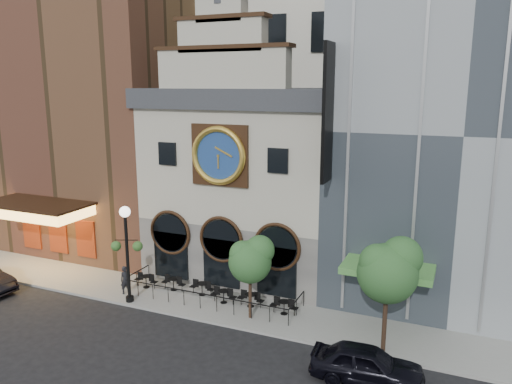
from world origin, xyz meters
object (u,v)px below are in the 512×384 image
(pedestrian, at_px, (125,280))
(tree_left, at_px, (251,258))
(bistro_0, at_px, (146,280))
(bistro_1, at_px, (173,283))
(car_right, at_px, (367,364))
(lamppost, at_px, (127,244))
(bistro_3, at_px, (224,295))
(bistro_4, at_px, (251,299))
(bistro_2, at_px, (202,288))
(tree_right, at_px, (389,268))
(bistro_5, at_px, (284,306))

(pedestrian, height_order, tree_left, tree_left)
(bistro_0, height_order, bistro_1, same)
(car_right, height_order, lamppost, lamppost)
(bistro_3, bearing_deg, bistro_4, 5.61)
(bistro_2, bearing_deg, tree_left, -21.29)
(lamppost, distance_m, tree_left, 7.42)
(lamppost, bearing_deg, bistro_0, 77.20)
(bistro_1, distance_m, pedestrian, 2.89)
(bistro_3, xyz_separation_m, pedestrian, (-6.09, -1.12, 0.39))
(lamppost, bearing_deg, bistro_2, 13.63)
(bistro_3, bearing_deg, tree_right, -10.08)
(bistro_5, bearing_deg, bistro_1, 176.91)
(bistro_1, bearing_deg, pedestrian, -147.56)
(bistro_0, height_order, tree_left, tree_left)
(pedestrian, height_order, lamppost, lamppost)
(tree_right, bearing_deg, bistro_5, 163.48)
(bistro_0, distance_m, tree_right, 15.47)
(pedestrian, bearing_deg, lamppost, -103.14)
(bistro_0, bearing_deg, bistro_2, 5.43)
(bistro_3, xyz_separation_m, bistro_5, (3.72, 0.02, 0.00))
(pedestrian, bearing_deg, tree_left, -59.98)
(pedestrian, bearing_deg, bistro_3, -50.01)
(bistro_4, relative_size, pedestrian, 0.92)
(bistro_5, height_order, pedestrian, pedestrian)
(tree_right, bearing_deg, bistro_0, 173.18)
(car_right, bearing_deg, bistro_5, 47.18)
(bistro_4, bearing_deg, bistro_0, -179.56)
(bistro_0, distance_m, tree_left, 8.30)
(bistro_4, relative_size, tree_left, 0.34)
(bistro_3, xyz_separation_m, lamppost, (-5.15, -1.98, 3.08))
(bistro_5, bearing_deg, tree_left, -144.77)
(bistro_3, bearing_deg, bistro_1, 173.52)
(bistro_0, xyz_separation_m, bistro_1, (1.81, 0.31, 0.00))
(bistro_4, bearing_deg, pedestrian, -170.59)
(bistro_3, distance_m, tree_left, 3.81)
(bistro_5, relative_size, lamppost, 0.28)
(bistro_1, bearing_deg, bistro_0, -170.25)
(pedestrian, bearing_deg, bistro_5, -53.82)
(bistro_3, height_order, car_right, car_right)
(bistro_3, relative_size, bistro_4, 1.00)
(bistro_1, distance_m, tree_right, 13.77)
(bistro_2, relative_size, pedestrian, 0.92)
(lamppost, height_order, tree_right, lamppost)
(bistro_0, bearing_deg, bistro_5, -0.55)
(tree_left, bearing_deg, lamppost, -172.83)
(bistro_2, distance_m, pedestrian, 4.68)
(bistro_2, relative_size, car_right, 0.33)
(bistro_4, height_order, pedestrian, pedestrian)
(bistro_5, bearing_deg, car_right, -39.25)
(bistro_4, height_order, lamppost, lamppost)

